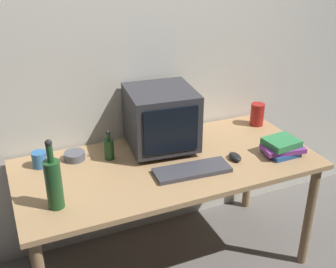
% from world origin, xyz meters
% --- Properties ---
extents(ground_plane, '(6.00, 6.00, 0.00)m').
position_xyz_m(ground_plane, '(0.00, 0.00, 0.00)').
color(ground_plane, slate).
extents(back_wall, '(4.00, 0.08, 2.50)m').
position_xyz_m(back_wall, '(0.00, 0.45, 1.25)').
color(back_wall, silver).
rests_on(back_wall, ground).
extents(desk, '(1.71, 0.78, 0.74)m').
position_xyz_m(desk, '(0.00, 0.00, 0.66)').
color(desk, tan).
rests_on(desk, ground).
extents(crt_monitor, '(0.42, 0.42, 0.37)m').
position_xyz_m(crt_monitor, '(0.03, 0.18, 0.93)').
color(crt_monitor, '#333338').
rests_on(crt_monitor, desk).
extents(keyboard, '(0.43, 0.18, 0.02)m').
position_xyz_m(keyboard, '(0.08, -0.15, 0.75)').
color(keyboard, '#3F3F47').
rests_on(keyboard, desk).
extents(computer_mouse, '(0.06, 0.10, 0.04)m').
position_xyz_m(computer_mouse, '(0.37, -0.12, 0.75)').
color(computer_mouse, black).
rests_on(computer_mouse, desk).
extents(bottle_tall, '(0.08, 0.08, 0.36)m').
position_xyz_m(bottle_tall, '(-0.66, -0.18, 0.87)').
color(bottle_tall, '#1E4C23').
rests_on(bottle_tall, desk).
extents(bottle_short, '(0.06, 0.06, 0.18)m').
position_xyz_m(bottle_short, '(-0.29, 0.17, 0.80)').
color(bottle_short, '#1E4C23').
rests_on(bottle_short, desk).
extents(book_stack, '(0.26, 0.19, 0.09)m').
position_xyz_m(book_stack, '(0.65, -0.17, 0.78)').
color(book_stack, '#28569E').
rests_on(book_stack, desk).
extents(mug, '(0.12, 0.08, 0.09)m').
position_xyz_m(mug, '(-0.67, 0.24, 0.78)').
color(mug, '#3370B2').
rests_on(mug, desk).
extents(cd_spindle, '(0.12, 0.12, 0.04)m').
position_xyz_m(cd_spindle, '(-0.48, 0.24, 0.76)').
color(cd_spindle, '#595B66').
rests_on(cd_spindle, desk).
extents(metal_canister, '(0.09, 0.09, 0.15)m').
position_xyz_m(metal_canister, '(0.75, 0.23, 0.81)').
color(metal_canister, '#A51E19').
rests_on(metal_canister, desk).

